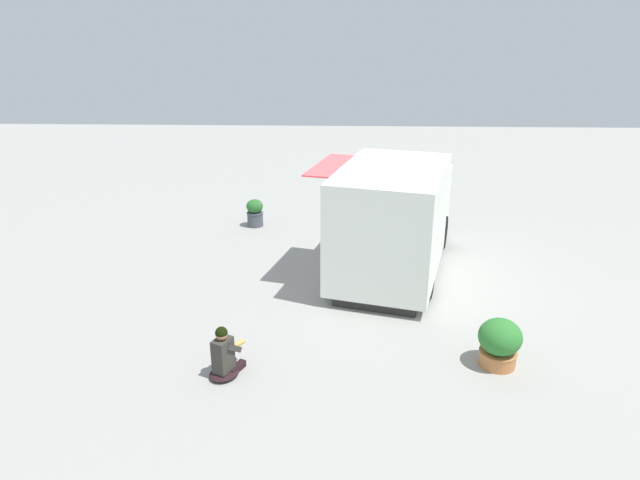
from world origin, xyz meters
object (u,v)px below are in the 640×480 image
object	(u,v)px
food_truck	(395,219)
planter_flowering_near	(499,342)
person_customer	(225,357)
planter_flowering_far	(255,212)

from	to	relation	value
food_truck	planter_flowering_near	distance (m)	4.16
food_truck	person_customer	xyz separation A→B (m)	(3.01, 4.29, -0.85)
food_truck	planter_flowering_far	world-z (taller)	food_truck
food_truck	planter_flowering_far	distance (m)	4.59
person_customer	planter_flowering_far	xyz separation A→B (m)	(0.57, -7.06, 0.06)
food_truck	planter_flowering_near	bearing A→B (deg)	109.63
person_customer	planter_flowering_near	distance (m)	4.40
person_customer	planter_flowering_far	world-z (taller)	person_customer
planter_flowering_near	food_truck	bearing A→B (deg)	-70.37
food_truck	person_customer	world-z (taller)	food_truck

